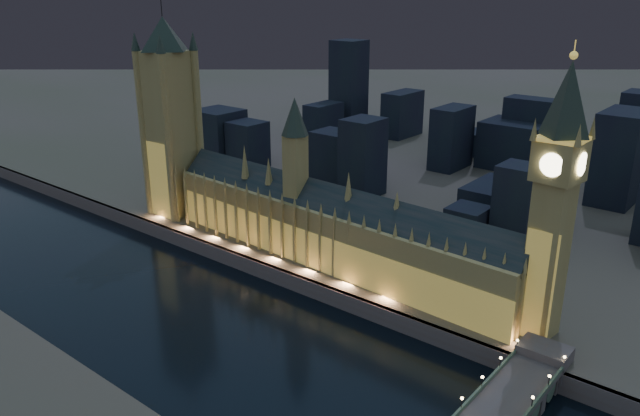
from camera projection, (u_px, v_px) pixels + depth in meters
The scene contains 7 objects.
ground_plane at pixel (229, 324), 263.72m from camera, with size 2000.00×2000.00×0.00m, color black.
north_bank at pixel (600, 120), 642.34m from camera, with size 2000.00×960.00×8.00m, color #464B34.
embankment_wall at pixel (293, 282), 292.33m from camera, with size 2000.00×2.50×8.00m, color #534745.
palace_of_westminster at pixel (326, 226), 298.13m from camera, with size 202.00×30.26×78.00m.
victoria_tower at pixel (170, 109), 350.97m from camera, with size 31.68×31.68×123.50m.
elizabeth_tower at pixel (557, 181), 221.45m from camera, with size 18.00×18.00×110.16m.
city_backdrop at pixel (545, 153), 411.07m from camera, with size 460.97×215.63×81.92m.
Camera 1 is at (176.14, -155.55, 134.99)m, focal length 35.00 mm.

